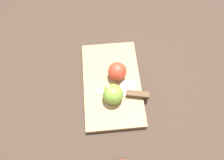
{
  "coord_description": "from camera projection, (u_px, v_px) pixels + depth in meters",
  "views": [
    {
      "loc": [
        0.34,
        0.03,
        0.73
      ],
      "look_at": [
        0.0,
        0.0,
        0.04
      ],
      "focal_mm": 35.0,
      "sensor_mm": 36.0,
      "label": 1
    }
  ],
  "objects": [
    {
      "name": "ground_plane",
      "position": [
        112.0,
        85.0,
        0.81
      ],
      "size": [
        4.0,
        4.0,
        0.0
      ],
      "primitive_type": "plane",
      "color": "#38281E"
    },
    {
      "name": "cutting_board",
      "position": [
        112.0,
        84.0,
        0.8
      ],
      "size": [
        0.37,
        0.27,
        0.02
      ],
      "color": "#A37A4C",
      "rests_on": "ground_plane"
    },
    {
      "name": "apple_half_left",
      "position": [
        117.0,
        71.0,
        0.77
      ],
      "size": [
        0.07,
        0.07,
        0.07
      ],
      "rotation": [
        0.0,
        0.0,
        0.91
      ],
      "color": "red",
      "rests_on": "cutting_board"
    },
    {
      "name": "apple_half_right",
      "position": [
        113.0,
        94.0,
        0.73
      ],
      "size": [
        0.07,
        0.07,
        0.07
      ],
      "rotation": [
        0.0,
        0.0,
        5.14
      ],
      "color": "olive",
      "rests_on": "cutting_board"
    },
    {
      "name": "knife",
      "position": [
        134.0,
        94.0,
        0.76
      ],
      "size": [
        0.02,
        0.19,
        0.02
      ],
      "rotation": [
        0.0,
        0.0,
        -1.58
      ],
      "color": "silver",
      "rests_on": "cutting_board"
    },
    {
      "name": "apple_slice",
      "position": [
        128.0,
        87.0,
        0.78
      ],
      "size": [
        0.06,
        0.06,
        0.01
      ],
      "color": "#EFE5C6",
      "rests_on": "cutting_board"
    }
  ]
}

